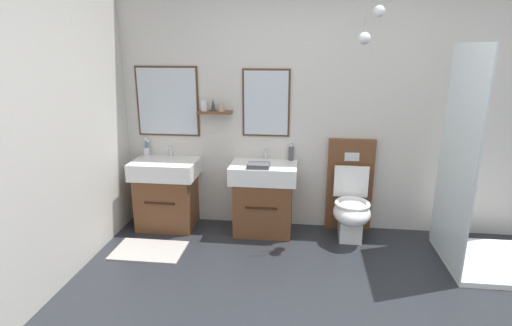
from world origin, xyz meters
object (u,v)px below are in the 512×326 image
toothbrush_cup (147,151)px  shower_tray (485,225)px  vanity_sink_left (167,192)px  folded_hand_towel (258,166)px  soap_dispenser (291,153)px  toilet (350,202)px  vanity_sink_right (264,196)px

toothbrush_cup → shower_tray: size_ratio=0.11×
vanity_sink_left → shower_tray: shower_tray is taller
folded_hand_towel → soap_dispenser: bearing=45.6°
toilet → toothbrush_cup: size_ratio=4.80×
vanity_sink_left → shower_tray: (3.10, -0.46, -0.00)m
shower_tray → toilet: bearing=157.9°
toilet → folded_hand_towel: size_ratio=4.55×
soap_dispenser → folded_hand_towel: size_ratio=0.83×
toilet → soap_dispenser: (-0.63, 0.17, 0.45)m
vanity_sink_right → toothbrush_cup: size_ratio=3.61×
vanity_sink_left → folded_hand_towel: 1.10m
vanity_sink_left → toilet: 1.97m
vanity_sink_left → soap_dispenser: size_ratio=4.12×
toilet → folded_hand_towel: toilet is taller
vanity_sink_right → shower_tray: 2.09m
toilet → shower_tray: size_ratio=0.51×
vanity_sink_left → toilet: size_ratio=0.75×
soap_dispenser → shower_tray: size_ratio=0.09×
toothbrush_cup → soap_dispenser: size_ratio=1.14×
vanity_sink_left → toothbrush_cup: (-0.26, 0.16, 0.41)m
vanity_sink_left → toothbrush_cup: toothbrush_cup is taller
vanity_sink_right → soap_dispenser: size_ratio=4.12×
soap_dispenser → folded_hand_towel: soap_dispenser is taller
vanity_sink_right → toilet: (0.90, 0.00, -0.02)m
folded_hand_towel → shower_tray: (2.08, -0.31, -0.38)m
toothbrush_cup → soap_dispenser: 1.60m
toothbrush_cup → folded_hand_towel: toothbrush_cup is taller
toilet → soap_dispenser: 0.80m
toilet → vanity_sink_right: bearing=-179.7°
vanity_sink_left → shower_tray: bearing=-8.4°
vanity_sink_left → shower_tray: size_ratio=0.39×
vanity_sink_left → toilet: bearing=0.1°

